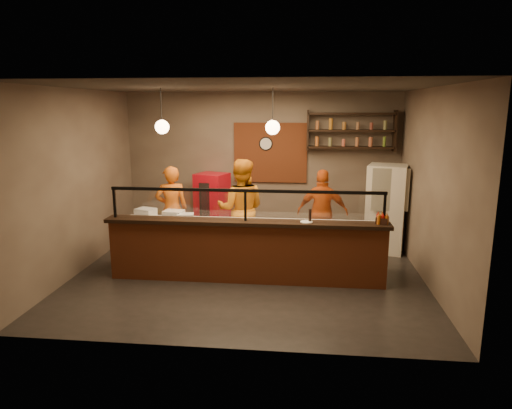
# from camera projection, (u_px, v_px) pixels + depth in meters

# --- Properties ---
(floor) EXTENTS (6.00, 6.00, 0.00)m
(floor) POSITION_uv_depth(u_px,v_px,m) (248.00, 275.00, 8.00)
(floor) COLOR black
(floor) RESTS_ON ground
(ceiling) EXTENTS (6.00, 6.00, 0.00)m
(ceiling) POSITION_uv_depth(u_px,v_px,m) (247.00, 87.00, 7.33)
(ceiling) COLOR #3A342D
(ceiling) RESTS_ON wall_back
(wall_back) EXTENTS (6.00, 0.00, 6.00)m
(wall_back) POSITION_uv_depth(u_px,v_px,m) (261.00, 166.00, 10.09)
(wall_back) COLOR #746555
(wall_back) RESTS_ON floor
(wall_left) EXTENTS (0.00, 5.00, 5.00)m
(wall_left) POSITION_uv_depth(u_px,v_px,m) (78.00, 182.00, 7.97)
(wall_left) COLOR #746555
(wall_left) RESTS_ON floor
(wall_right) EXTENTS (0.00, 5.00, 5.00)m
(wall_right) POSITION_uv_depth(u_px,v_px,m) (432.00, 188.00, 7.36)
(wall_right) COLOR #746555
(wall_right) RESTS_ON floor
(wall_front) EXTENTS (6.00, 0.00, 6.00)m
(wall_front) POSITION_uv_depth(u_px,v_px,m) (221.00, 222.00, 5.23)
(wall_front) COLOR #746555
(wall_front) RESTS_ON floor
(brick_patch) EXTENTS (1.60, 0.04, 1.30)m
(brick_patch) POSITION_uv_depth(u_px,v_px,m) (270.00, 153.00, 9.98)
(brick_patch) COLOR #964320
(brick_patch) RESTS_ON wall_back
(service_counter) EXTENTS (4.60, 0.25, 1.00)m
(service_counter) POSITION_uv_depth(u_px,v_px,m) (246.00, 253.00, 7.60)
(service_counter) COLOR #964320
(service_counter) RESTS_ON floor
(counter_ledge) EXTENTS (4.70, 0.37, 0.06)m
(counter_ledge) POSITION_uv_depth(u_px,v_px,m) (245.00, 222.00, 7.49)
(counter_ledge) COLOR black
(counter_ledge) RESTS_ON service_counter
(worktop_cabinet) EXTENTS (4.60, 0.75, 0.85)m
(worktop_cabinet) POSITION_uv_depth(u_px,v_px,m) (249.00, 248.00, 8.11)
(worktop_cabinet) COLOR gray
(worktop_cabinet) RESTS_ON floor
(worktop) EXTENTS (4.60, 0.75, 0.05)m
(worktop) POSITION_uv_depth(u_px,v_px,m) (249.00, 224.00, 8.01)
(worktop) COLOR silver
(worktop) RESTS_ON worktop_cabinet
(sneeze_guard) EXTENTS (4.50, 0.05, 0.52)m
(sneeze_guard) POSITION_uv_depth(u_px,v_px,m) (245.00, 202.00, 7.42)
(sneeze_guard) COLOR white
(sneeze_guard) RESTS_ON counter_ledge
(wall_shelving) EXTENTS (1.84, 0.28, 0.85)m
(wall_shelving) POSITION_uv_depth(u_px,v_px,m) (351.00, 131.00, 9.56)
(wall_shelving) COLOR black
(wall_shelving) RESTS_ON wall_back
(wall_clock) EXTENTS (0.30, 0.04, 0.30)m
(wall_clock) POSITION_uv_depth(u_px,v_px,m) (266.00, 144.00, 9.94)
(wall_clock) COLOR black
(wall_clock) RESTS_ON wall_back
(pendant_left) EXTENTS (0.24, 0.24, 0.77)m
(pendant_left) POSITION_uv_depth(u_px,v_px,m) (162.00, 127.00, 7.81)
(pendant_left) COLOR black
(pendant_left) RESTS_ON ceiling
(pendant_right) EXTENTS (0.24, 0.24, 0.77)m
(pendant_right) POSITION_uv_depth(u_px,v_px,m) (273.00, 127.00, 7.62)
(pendant_right) COLOR black
(pendant_right) RESTS_ON ceiling
(cook_left) EXTENTS (0.74, 0.61, 1.75)m
(cook_left) POSITION_uv_depth(u_px,v_px,m) (172.00, 209.00, 9.14)
(cook_left) COLOR orange
(cook_left) RESTS_ON floor
(cook_mid) EXTENTS (0.96, 0.76, 1.93)m
(cook_mid) POSITION_uv_depth(u_px,v_px,m) (241.00, 209.00, 8.75)
(cook_mid) COLOR orange
(cook_mid) RESTS_ON floor
(cook_right) EXTENTS (1.02, 0.49, 1.70)m
(cook_right) POSITION_uv_depth(u_px,v_px,m) (323.00, 212.00, 9.00)
(cook_right) COLOR #C44B12
(cook_right) RESTS_ON floor
(fridge) EXTENTS (0.90, 0.86, 1.77)m
(fridge) POSITION_uv_depth(u_px,v_px,m) (386.00, 208.00, 9.18)
(fridge) COLOR beige
(fridge) RESTS_ON floor
(red_cooler) EXTENTS (0.78, 0.75, 1.47)m
(red_cooler) POSITION_uv_depth(u_px,v_px,m) (212.00, 207.00, 10.04)
(red_cooler) COLOR #B90C1A
(red_cooler) RESTS_ON floor
(pizza_dough) EXTENTS (0.59, 0.59, 0.01)m
(pizza_dough) POSITION_uv_depth(u_px,v_px,m) (298.00, 222.00, 8.00)
(pizza_dough) COLOR beige
(pizza_dough) RESTS_ON worktop
(prep_tub_a) EXTENTS (0.37, 0.31, 0.17)m
(prep_tub_a) POSITION_uv_depth(u_px,v_px,m) (174.00, 215.00, 8.18)
(prep_tub_a) COLOR white
(prep_tub_a) RESTS_ON worktop
(prep_tub_b) EXTENTS (0.40, 0.36, 0.17)m
(prep_tub_b) POSITION_uv_depth(u_px,v_px,m) (146.00, 213.00, 8.37)
(prep_tub_b) COLOR silver
(prep_tub_b) RESTS_ON worktop
(prep_tub_c) EXTENTS (0.32, 0.27, 0.14)m
(prep_tub_c) POSITION_uv_depth(u_px,v_px,m) (185.00, 218.00, 8.05)
(prep_tub_c) COLOR silver
(prep_tub_c) RESTS_ON worktop
(rolling_pin) EXTENTS (0.36, 0.12, 0.06)m
(rolling_pin) POSITION_uv_depth(u_px,v_px,m) (160.00, 218.00, 8.21)
(rolling_pin) COLOR gold
(rolling_pin) RESTS_ON worktop
(condiment_caddy) EXTENTS (0.22, 0.20, 0.10)m
(condiment_caddy) POSITION_uv_depth(u_px,v_px,m) (382.00, 221.00, 7.28)
(condiment_caddy) COLOR black
(condiment_caddy) RESTS_ON counter_ledge
(pepper_mill) EXTENTS (0.06, 0.06, 0.21)m
(pepper_mill) POSITION_uv_depth(u_px,v_px,m) (310.00, 215.00, 7.38)
(pepper_mill) COLOR black
(pepper_mill) RESTS_ON counter_ledge
(small_plate) EXTENTS (0.25, 0.25, 0.01)m
(small_plate) POSITION_uv_depth(u_px,v_px,m) (306.00, 222.00, 7.37)
(small_plate) COLOR white
(small_plate) RESTS_ON counter_ledge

